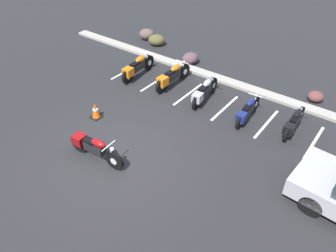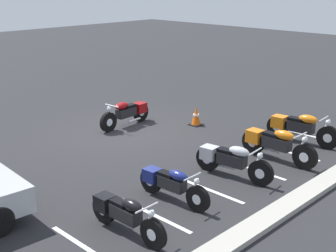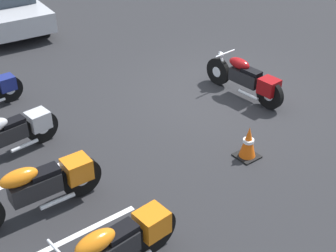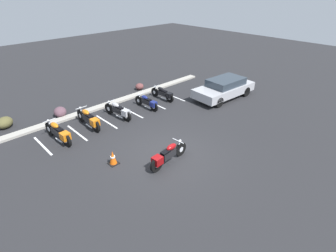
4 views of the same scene
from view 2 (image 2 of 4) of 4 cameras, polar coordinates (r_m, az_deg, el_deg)
name	(u,v)px [view 2 (image 2 of 4)]	position (r m, az deg, el deg)	size (l,w,h in m)	color
ground	(125,131)	(15.07, -5.22, -0.67)	(60.00, 60.00, 0.00)	#262628
motorcycle_maroon_featured	(127,113)	(15.54, -4.96, 1.65)	(2.15, 0.60, 0.84)	black
parked_bike_0	(299,127)	(14.43, 15.64, -0.11)	(0.64, 2.28, 0.90)	black
parked_bike_1	(275,143)	(12.86, 12.86, -2.05)	(0.64, 2.28, 0.90)	black
parked_bike_2	(230,160)	(11.61, 7.51, -4.09)	(0.63, 2.14, 0.84)	black
parked_bike_3	(170,183)	(10.33, 0.25, -6.99)	(0.55, 1.96, 0.77)	black
parked_bike_4	(124,213)	(9.12, -5.43, -10.56)	(0.56, 1.99, 0.78)	black
concrete_curb	(311,191)	(11.26, 17.00, -7.61)	(18.00, 0.50, 0.12)	#A8A399
traffic_cone	(196,116)	(15.61, 3.44, 1.17)	(0.40, 0.40, 0.63)	black
stall_line_0	(315,137)	(15.18, 17.49, -1.29)	(0.10, 2.10, 0.00)	white
stall_line_1	(286,151)	(13.72, 14.13, -3.01)	(0.10, 2.10, 0.00)	white
stall_line_2	(250,168)	(12.34, 9.99, -5.10)	(0.10, 2.10, 0.00)	white
stall_line_3	(207,189)	(11.05, 4.80, -7.66)	(0.10, 2.10, 0.00)	white
stall_line_4	(154,215)	(9.91, -1.75, -10.76)	(0.10, 2.10, 0.00)	white
stall_line_5	(85,248)	(8.96, -10.03, -14.40)	(0.10, 2.10, 0.00)	white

